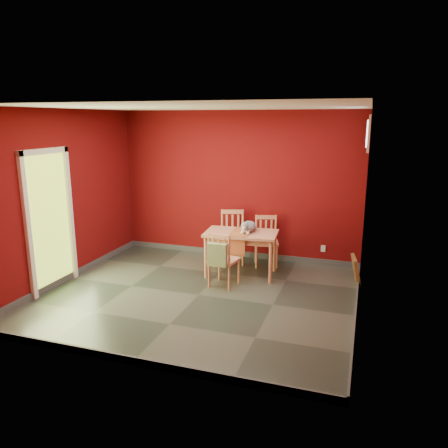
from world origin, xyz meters
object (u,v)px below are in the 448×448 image
(chair_far_left, at_px, (232,236))
(dining_table, at_px, (241,237))
(chair_near, at_px, (223,259))
(cat, at_px, (248,225))
(picture_frame, at_px, (356,270))
(tote_bag, at_px, (217,255))
(chair_far_right, at_px, (266,240))

(chair_far_left, bearing_deg, dining_table, -60.76)
(chair_near, bearing_deg, cat, 71.48)
(picture_frame, bearing_deg, tote_bag, -153.59)
(chair_near, distance_m, cat, 0.81)
(dining_table, height_order, picture_frame, dining_table)
(dining_table, bearing_deg, cat, 35.23)
(chair_far_left, distance_m, tote_bag, 1.42)
(chair_far_right, xyz_separation_m, cat, (-0.18, -0.58, 0.41))
(dining_table, xyz_separation_m, chair_far_left, (-0.34, 0.60, -0.16))
(tote_bag, xyz_separation_m, picture_frame, (1.98, 0.98, -0.35))
(cat, distance_m, picture_frame, 1.85)
(chair_far_left, height_order, cat, cat)
(tote_bag, bearing_deg, cat, 74.52)
(chair_far_left, height_order, picture_frame, chair_far_left)
(chair_far_left, relative_size, cat, 1.96)
(chair_far_left, relative_size, picture_frame, 2.08)
(cat, bearing_deg, chair_near, -128.66)
(chair_far_right, relative_size, cat, 1.82)
(tote_bag, height_order, picture_frame, tote_bag)
(chair_near, xyz_separation_m, tote_bag, (-0.02, -0.21, 0.13))
(dining_table, height_order, cat, cat)
(chair_far_left, xyz_separation_m, cat, (0.44, -0.53, 0.37))
(tote_bag, bearing_deg, chair_near, 84.58)
(dining_table, relative_size, chair_near, 1.42)
(chair_far_right, distance_m, chair_near, 1.30)
(tote_bag, bearing_deg, picture_frame, 26.41)
(dining_table, xyz_separation_m, tote_bag, (-0.14, -0.80, -0.07))
(tote_bag, height_order, cat, cat)
(chair_far_right, distance_m, tote_bag, 1.51)
(chair_far_left, xyz_separation_m, picture_frame, (2.18, -0.42, -0.26))
(tote_bag, xyz_separation_m, cat, (0.24, 0.87, 0.28))
(chair_far_right, distance_m, picture_frame, 1.64)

